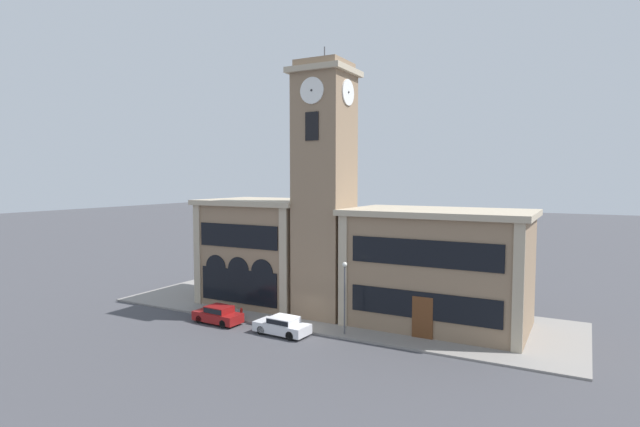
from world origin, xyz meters
name	(u,v)px	position (x,y,z in m)	size (l,w,h in m)	color
ground_plane	(295,331)	(0.00, 0.00, 0.00)	(300.00, 300.00, 0.00)	#424247
sidewalk_kerb	(333,311)	(0.00, 6.22, 0.07)	(39.23, 12.43, 0.15)	gray
clock_tower	(324,191)	(0.00, 4.65, 10.47)	(4.80, 4.80, 22.02)	#897056
town_hall_left_wing	(264,250)	(-7.30, 6.48, 4.80)	(10.60, 8.52, 9.54)	#897056
town_hall_right_wing	(438,268)	(8.98, 6.49, 4.57)	(13.97, 8.52, 9.09)	#897056
parked_car_near	(218,314)	(-6.47, -1.13, 0.73)	(4.11, 1.92, 1.40)	maroon
parked_car_mid	(282,325)	(-0.43, -1.13, 0.70)	(4.24, 2.04, 1.34)	silver
street_lamp	(345,286)	(3.73, 0.75, 3.67)	(0.36, 0.36, 5.31)	#4C4C51
fire_hydrant	(241,313)	(-5.41, 0.48, 0.57)	(0.22, 0.22, 0.87)	red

